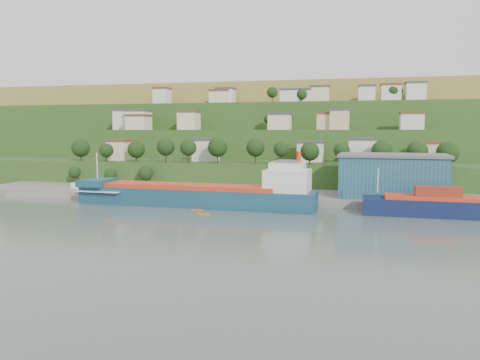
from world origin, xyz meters
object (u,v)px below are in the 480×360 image
(warehouse, at_px, (392,175))
(caravan, at_px, (79,187))
(cargo_ship_near, at_px, (202,196))
(kayak_orange, at_px, (198,209))

(warehouse, height_order, caravan, warehouse)
(cargo_ship_near, bearing_deg, caravan, 167.55)
(warehouse, distance_m, caravan, 101.98)
(caravan, bearing_deg, kayak_orange, -5.53)
(warehouse, distance_m, kayak_orange, 58.69)
(cargo_ship_near, xyz_separation_m, warehouse, (53.64, 17.60, 5.56))
(cargo_ship_near, relative_size, kayak_orange, 20.46)
(cargo_ship_near, relative_size, warehouse, 2.20)
(cargo_ship_near, bearing_deg, kayak_orange, -78.79)
(kayak_orange, bearing_deg, caravan, 152.62)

